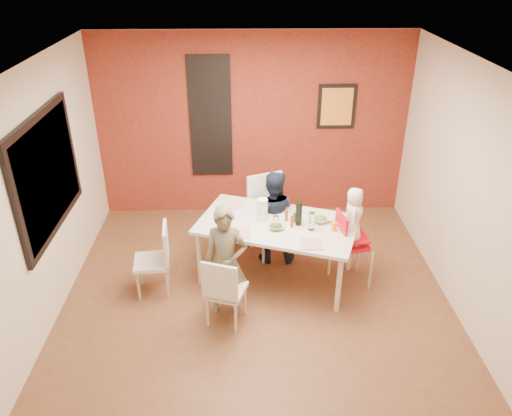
{
  "coord_description": "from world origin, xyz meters",
  "views": [
    {
      "loc": [
        -0.13,
        -4.69,
        3.72
      ],
      "look_at": [
        0.0,
        0.3,
        1.05
      ],
      "focal_mm": 35.0,
      "sensor_mm": 36.0,
      "label": 1
    }
  ],
  "objects_px": {
    "toddler": "(353,216)",
    "paper_towel_roll": "(262,210)",
    "chair_near": "(223,289)",
    "chair_left": "(158,256)",
    "child_near": "(226,262)",
    "wine_bottle": "(299,214)",
    "child_far": "(272,217)",
    "chair_far": "(268,210)",
    "high_chair": "(349,242)",
    "dining_table": "(277,228)"
  },
  "relations": [
    {
      "from": "chair_far",
      "to": "wine_bottle",
      "type": "bearing_deg",
      "value": -86.98
    },
    {
      "from": "dining_table",
      "to": "child_near",
      "type": "bearing_deg",
      "value": -132.81
    },
    {
      "from": "child_near",
      "to": "child_far",
      "type": "xyz_separation_m",
      "value": [
        0.56,
        1.04,
        -0.03
      ]
    },
    {
      "from": "child_near",
      "to": "paper_towel_roll",
      "type": "relative_size",
      "value": 4.62
    },
    {
      "from": "dining_table",
      "to": "child_near",
      "type": "relative_size",
      "value": 1.58
    },
    {
      "from": "chair_far",
      "to": "child_near",
      "type": "bearing_deg",
      "value": -134.01
    },
    {
      "from": "chair_left",
      "to": "high_chair",
      "type": "height_order",
      "value": "high_chair"
    },
    {
      "from": "dining_table",
      "to": "toddler",
      "type": "xyz_separation_m",
      "value": [
        0.87,
        -0.14,
        0.23
      ]
    },
    {
      "from": "chair_near",
      "to": "toddler",
      "type": "height_order",
      "value": "toddler"
    },
    {
      "from": "child_near",
      "to": "wine_bottle",
      "type": "relative_size",
      "value": 4.52
    },
    {
      "from": "child_near",
      "to": "paper_towel_roll",
      "type": "bearing_deg",
      "value": 65.9
    },
    {
      "from": "child_near",
      "to": "toddler",
      "type": "distance_m",
      "value": 1.57
    },
    {
      "from": "toddler",
      "to": "chair_far",
      "type": "bearing_deg",
      "value": 63.31
    },
    {
      "from": "child_far",
      "to": "high_chair",
      "type": "bearing_deg",
      "value": 150.78
    },
    {
      "from": "chair_far",
      "to": "dining_table",
      "type": "bearing_deg",
      "value": -105.61
    },
    {
      "from": "chair_far",
      "to": "toddler",
      "type": "bearing_deg",
      "value": -61.81
    },
    {
      "from": "chair_far",
      "to": "wine_bottle",
      "type": "height_order",
      "value": "chair_far"
    },
    {
      "from": "dining_table",
      "to": "child_near",
      "type": "height_order",
      "value": "child_near"
    },
    {
      "from": "chair_left",
      "to": "child_near",
      "type": "xyz_separation_m",
      "value": [
        0.81,
        -0.4,
        0.17
      ]
    },
    {
      "from": "chair_far",
      "to": "chair_near",
      "type": "bearing_deg",
      "value": -131.72
    },
    {
      "from": "chair_left",
      "to": "child_far",
      "type": "bearing_deg",
      "value": 109.05
    },
    {
      "from": "child_near",
      "to": "chair_far",
      "type": "bearing_deg",
      "value": 74.29
    },
    {
      "from": "chair_near",
      "to": "chair_left",
      "type": "height_order",
      "value": "chair_left"
    },
    {
      "from": "chair_left",
      "to": "paper_towel_roll",
      "type": "relative_size",
      "value": 3.06
    },
    {
      "from": "chair_left",
      "to": "child_far",
      "type": "xyz_separation_m",
      "value": [
        1.37,
        0.65,
        0.14
      ]
    },
    {
      "from": "dining_table",
      "to": "chair_near",
      "type": "xyz_separation_m",
      "value": [
        -0.62,
        -0.88,
        -0.23
      ]
    },
    {
      "from": "paper_towel_roll",
      "to": "wine_bottle",
      "type": "bearing_deg",
      "value": -14.14
    },
    {
      "from": "chair_left",
      "to": "child_near",
      "type": "distance_m",
      "value": 0.92
    },
    {
      "from": "high_chair",
      "to": "wine_bottle",
      "type": "bearing_deg",
      "value": 69.54
    },
    {
      "from": "child_near",
      "to": "toddler",
      "type": "height_order",
      "value": "child_near"
    },
    {
      "from": "chair_far",
      "to": "child_far",
      "type": "height_order",
      "value": "child_far"
    },
    {
      "from": "dining_table",
      "to": "chair_far",
      "type": "bearing_deg",
      "value": 96.21
    },
    {
      "from": "dining_table",
      "to": "chair_left",
      "type": "relative_size",
      "value": 2.39
    },
    {
      "from": "chair_left",
      "to": "wine_bottle",
      "type": "bearing_deg",
      "value": 90.87
    },
    {
      "from": "child_near",
      "to": "wine_bottle",
      "type": "distance_m",
      "value": 1.07
    },
    {
      "from": "chair_far",
      "to": "chair_left",
      "type": "distance_m",
      "value": 1.61
    },
    {
      "from": "chair_left",
      "to": "wine_bottle",
      "type": "distance_m",
      "value": 1.72
    },
    {
      "from": "chair_far",
      "to": "high_chair",
      "type": "relative_size",
      "value": 1.1
    },
    {
      "from": "chair_far",
      "to": "paper_towel_roll",
      "type": "distance_m",
      "value": 0.67
    },
    {
      "from": "chair_near",
      "to": "chair_far",
      "type": "height_order",
      "value": "chair_far"
    },
    {
      "from": "child_near",
      "to": "toddler",
      "type": "xyz_separation_m",
      "value": [
        1.46,
        0.5,
        0.27
      ]
    },
    {
      "from": "chair_near",
      "to": "child_far",
      "type": "bearing_deg",
      "value": -95.86
    },
    {
      "from": "high_chair",
      "to": "chair_left",
      "type": "bearing_deg",
      "value": 82.17
    },
    {
      "from": "child_near",
      "to": "wine_bottle",
      "type": "bearing_deg",
      "value": 41.98
    },
    {
      "from": "chair_far",
      "to": "paper_towel_roll",
      "type": "bearing_deg",
      "value": -122.26
    },
    {
      "from": "child_near",
      "to": "chair_near",
      "type": "bearing_deg",
      "value": -89.55
    },
    {
      "from": "toddler",
      "to": "paper_towel_roll",
      "type": "xyz_separation_m",
      "value": [
        -1.05,
        0.21,
        -0.01
      ]
    },
    {
      "from": "toddler",
      "to": "paper_towel_roll",
      "type": "relative_size",
      "value": 2.48
    },
    {
      "from": "wine_bottle",
      "to": "paper_towel_roll",
      "type": "distance_m",
      "value": 0.44
    },
    {
      "from": "child_near",
      "to": "high_chair",
      "type": "bearing_deg",
      "value": 25.52
    }
  ]
}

